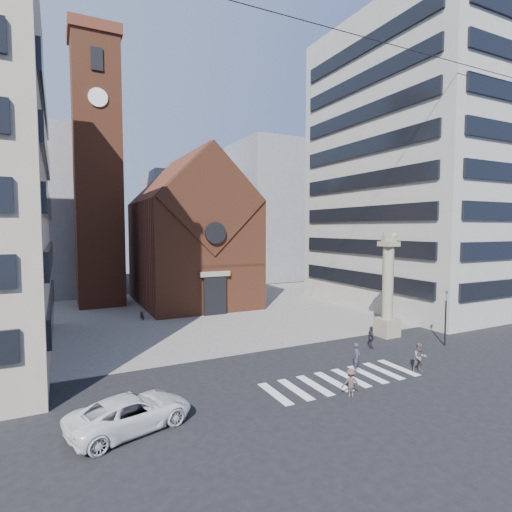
{
  "coord_description": "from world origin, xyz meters",
  "views": [
    {
      "loc": [
        -14.31,
        -21.43,
        8.99
      ],
      "look_at": [
        0.31,
        8.0,
        6.69
      ],
      "focal_mm": 28.0,
      "sensor_mm": 36.0,
      "label": 1
    }
  ],
  "objects_px": {
    "pedestrian_2": "(371,338)",
    "lion_column": "(388,295)",
    "pedestrian_0": "(357,357)",
    "white_car": "(131,413)",
    "traffic_light": "(446,316)",
    "pedestrian_1": "(420,357)",
    "scooter_0": "(142,315)"
  },
  "relations": [
    {
      "from": "traffic_light",
      "to": "pedestrian_1",
      "type": "height_order",
      "value": "traffic_light"
    },
    {
      "from": "pedestrian_0",
      "to": "pedestrian_2",
      "type": "relative_size",
      "value": 1.04
    },
    {
      "from": "lion_column",
      "to": "traffic_light",
      "type": "distance_m",
      "value": 4.62
    },
    {
      "from": "traffic_light",
      "to": "white_car",
      "type": "bearing_deg",
      "value": -174.0
    },
    {
      "from": "traffic_light",
      "to": "pedestrian_2",
      "type": "distance_m",
      "value": 6.12
    },
    {
      "from": "pedestrian_2",
      "to": "lion_column",
      "type": "bearing_deg",
      "value": -37.54
    },
    {
      "from": "white_car",
      "to": "pedestrian_0",
      "type": "distance_m",
      "value": 14.06
    },
    {
      "from": "traffic_light",
      "to": "scooter_0",
      "type": "distance_m",
      "value": 27.17
    },
    {
      "from": "pedestrian_0",
      "to": "lion_column",
      "type": "bearing_deg",
      "value": -0.73
    },
    {
      "from": "scooter_0",
      "to": "pedestrian_2",
      "type": "bearing_deg",
      "value": -50.76
    },
    {
      "from": "lion_column",
      "to": "pedestrian_2",
      "type": "bearing_deg",
      "value": -150.12
    },
    {
      "from": "white_car",
      "to": "scooter_0",
      "type": "relative_size",
      "value": 3.24
    },
    {
      "from": "pedestrian_2",
      "to": "scooter_0",
      "type": "xyz_separation_m",
      "value": [
        -13.5,
        17.3,
        -0.35
      ]
    },
    {
      "from": "lion_column",
      "to": "pedestrian_1",
      "type": "xyz_separation_m",
      "value": [
        -4.27,
        -7.11,
        -2.55
      ]
    },
    {
      "from": "pedestrian_0",
      "to": "pedestrian_1",
      "type": "height_order",
      "value": "pedestrian_1"
    },
    {
      "from": "pedestrian_0",
      "to": "traffic_light",
      "type": "bearing_deg",
      "value": -27.88
    },
    {
      "from": "lion_column",
      "to": "traffic_light",
      "type": "bearing_deg",
      "value": -63.54
    },
    {
      "from": "traffic_light",
      "to": "white_car",
      "type": "relative_size",
      "value": 0.78
    },
    {
      "from": "lion_column",
      "to": "pedestrian_0",
      "type": "distance_m",
      "value": 9.58
    },
    {
      "from": "traffic_light",
      "to": "pedestrian_1",
      "type": "relative_size",
      "value": 2.36
    },
    {
      "from": "white_car",
      "to": "pedestrian_2",
      "type": "distance_m",
      "value": 18.53
    },
    {
      "from": "white_car",
      "to": "pedestrian_1",
      "type": "bearing_deg",
      "value": -108.39
    },
    {
      "from": "lion_column",
      "to": "pedestrian_1",
      "type": "relative_size",
      "value": 4.76
    },
    {
      "from": "pedestrian_0",
      "to": "pedestrian_1",
      "type": "distance_m",
      "value": 3.89
    },
    {
      "from": "lion_column",
      "to": "white_car",
      "type": "distance_m",
      "value": 22.75
    },
    {
      "from": "pedestrian_0",
      "to": "white_car",
      "type": "bearing_deg",
      "value": 150.47
    },
    {
      "from": "white_car",
      "to": "lion_column",
      "type": "bearing_deg",
      "value": -89.65
    },
    {
      "from": "pedestrian_1",
      "to": "scooter_0",
      "type": "distance_m",
      "value": 25.76
    },
    {
      "from": "traffic_light",
      "to": "pedestrian_1",
      "type": "bearing_deg",
      "value": -153.59
    },
    {
      "from": "white_car",
      "to": "traffic_light",
      "type": "bearing_deg",
      "value": -100.33
    },
    {
      "from": "white_car",
      "to": "scooter_0",
      "type": "height_order",
      "value": "white_car"
    },
    {
      "from": "scooter_0",
      "to": "traffic_light",
      "type": "bearing_deg",
      "value": -43.85
    }
  ]
}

